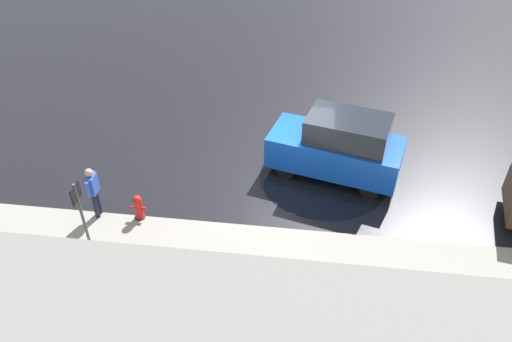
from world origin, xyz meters
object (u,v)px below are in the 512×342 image
Objects in this scene: pedestrian at (93,189)px; fire_hydrant at (138,208)px; sign_post at (81,212)px; moving_hatchback at (338,146)px.

fire_hydrant is at bearing -178.72° from pedestrian.
pedestrian reaches higher than fire_hydrant.
pedestrian is 1.73m from sign_post.
moving_hatchback is 5.23× the size of fire_hydrant.
moving_hatchback is at bearing -144.72° from sign_post.
moving_hatchback is 7.08m from pedestrian.
sign_post is at bearing 35.28° from moving_hatchback.
sign_post is (-0.45, 1.55, 0.62)m from pedestrian.
fire_hydrant is (5.36, 2.72, -0.63)m from moving_hatchback.
pedestrian is at bearing 1.28° from fire_hydrant.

